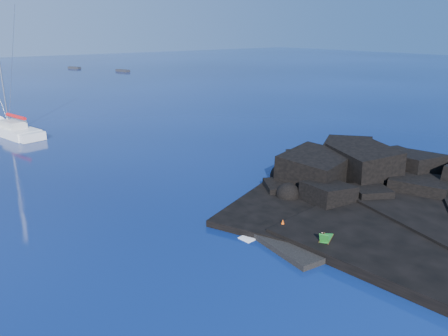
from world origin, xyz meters
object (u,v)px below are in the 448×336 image
at_px(sailboat, 13,135).
at_px(marker_cone, 283,224).
at_px(sunbather, 317,237).
at_px(distant_boat_a, 74,69).
at_px(distant_boat_b, 123,72).
at_px(deck_chair, 327,235).

bearing_deg(sailboat, marker_cone, -92.22).
distance_m(sailboat, sunbather, 42.22).
bearing_deg(distant_boat_a, sailboat, -135.31).
relative_size(marker_cone, distant_boat_b, 0.12).
xyz_separation_m(marker_cone, distant_boat_a, (31.02, 123.97, -0.64)).
height_order(sunbather, distant_boat_a, sunbather).
height_order(sailboat, distant_boat_b, sailboat).
bearing_deg(deck_chair, marker_cone, 74.76).
bearing_deg(sunbather, deck_chair, -87.93).
xyz_separation_m(deck_chair, marker_cone, (-0.58, 3.01, -0.20)).
bearing_deg(sailboat, sunbather, -92.10).
distance_m(marker_cone, distant_boat_a, 127.79).
relative_size(sunbather, distant_boat_b, 0.34).
bearing_deg(sailboat, deck_chair, -92.17).
distance_m(sailboat, distant_boat_a, 92.91).
relative_size(deck_chair, marker_cone, 2.47).
bearing_deg(sailboat, distant_boat_a, 53.60).
xyz_separation_m(sunbather, marker_cone, (-0.51, 2.38, 0.12)).
distance_m(deck_chair, sunbather, 0.71).
height_order(sunbather, distant_boat_b, sunbather).
relative_size(sunbather, marker_cone, 2.87).
bearing_deg(distant_boat_a, marker_cone, -125.24).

